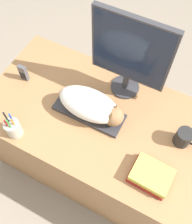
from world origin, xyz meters
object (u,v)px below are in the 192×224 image
at_px(coffee_mug, 184,138).
at_px(phone, 23,73).
at_px(keyboard, 89,112).
at_px(pen_cup, 13,128).
at_px(monitor, 130,54).
at_px(cat, 92,106).
at_px(book_stack, 151,175).

relative_size(coffee_mug, phone, 1.07).
distance_m(keyboard, pen_cup, 0.43).
bearing_deg(monitor, coffee_mug, -23.57).
bearing_deg(monitor, phone, -159.08).
xyz_separation_m(cat, monitor, (0.09, 0.26, 0.21)).
bearing_deg(cat, monitor, 71.03).
bearing_deg(coffee_mug, phone, -177.78).
bearing_deg(cat, coffee_mug, 8.19).
distance_m(coffee_mug, phone, 1.01).
bearing_deg(keyboard, coffee_mug, 7.86).
xyz_separation_m(coffee_mug, book_stack, (-0.08, -0.26, -0.02)).
bearing_deg(pen_cup, phone, 117.27).
height_order(cat, pen_cup, pen_cup).
height_order(pen_cup, phone, pen_cup).
distance_m(cat, coffee_mug, 0.52).
bearing_deg(book_stack, cat, 156.41).
xyz_separation_m(monitor, pen_cup, (-0.41, -0.56, -0.25)).
height_order(pen_cup, book_stack, pen_cup).
height_order(keyboard, coffee_mug, coffee_mug).
relative_size(cat, monitor, 0.72).
relative_size(pen_cup, phone, 1.74).
bearing_deg(phone, pen_cup, -62.73).
relative_size(coffee_mug, pen_cup, 0.62).
bearing_deg(monitor, keyboard, -113.10).
distance_m(cat, book_stack, 0.48).
bearing_deg(monitor, book_stack, -52.38).
height_order(monitor, phone, monitor).
bearing_deg(pen_cup, cat, 42.98).
xyz_separation_m(keyboard, cat, (0.02, -0.00, 0.09)).
bearing_deg(keyboard, pen_cup, -135.06).
distance_m(keyboard, monitor, 0.41).
bearing_deg(monitor, pen_cup, -126.37).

